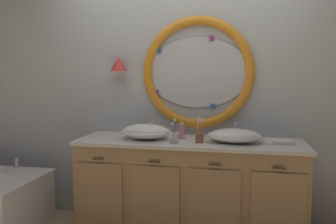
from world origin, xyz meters
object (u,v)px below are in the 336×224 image
sink_basin_right (235,136)px  toothbrush_holder_left (174,137)px  folded_hand_towel (282,142)px  soap_dispenser (182,131)px  sink_basin_left (146,131)px  toothbrush_holder_right (199,137)px

sink_basin_right → toothbrush_holder_left: 0.53m
sink_basin_right → folded_hand_towel: (0.40, 0.01, -0.04)m
soap_dispenser → sink_basin_left: bearing=-167.1°
sink_basin_left → folded_hand_towel: sink_basin_left is taller
toothbrush_holder_left → toothbrush_holder_right: size_ratio=0.99×
toothbrush_holder_left → soap_dispenser: toothbrush_holder_left is taller
sink_basin_right → soap_dispenser: soap_dispenser is taller
sink_basin_right → toothbrush_holder_left: (-0.51, -0.15, -0.01)m
toothbrush_holder_right → soap_dispenser: (-0.18, 0.15, 0.02)m
toothbrush_holder_left → folded_hand_towel: bearing=10.1°
folded_hand_towel → toothbrush_holder_left: bearing=-169.9°
toothbrush_holder_left → soap_dispenser: (0.03, 0.23, 0.02)m
soap_dispenser → folded_hand_towel: (0.88, -0.06, -0.05)m
sink_basin_left → toothbrush_holder_right: (0.50, -0.07, -0.02)m
sink_basin_left → toothbrush_holder_left: bearing=-28.1°
sink_basin_left → toothbrush_holder_left: size_ratio=2.08×
sink_basin_left → toothbrush_holder_left: (0.29, -0.15, -0.02)m
soap_dispenser → toothbrush_holder_left: bearing=-98.3°
sink_basin_left → soap_dispenser: bearing=12.9°
sink_basin_left → sink_basin_right: (0.80, 0.00, -0.01)m
toothbrush_holder_right → folded_hand_towel: size_ratio=1.17×
sink_basin_right → soap_dispenser: bearing=171.3°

